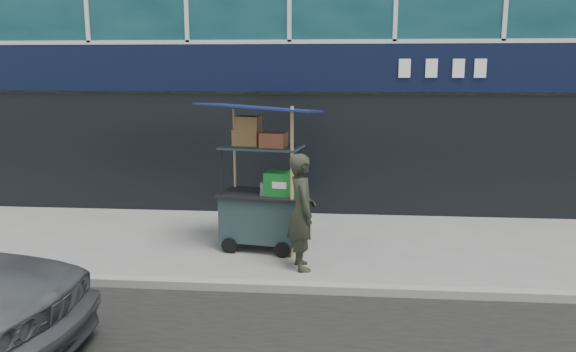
# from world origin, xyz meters

# --- Properties ---
(ground) EXTENTS (80.00, 80.00, 0.00)m
(ground) POSITION_xyz_m (0.00, 0.00, 0.00)
(ground) COLOR slate
(ground) RESTS_ON ground
(curb) EXTENTS (80.00, 0.18, 0.12)m
(curb) POSITION_xyz_m (0.00, -0.20, 0.06)
(curb) COLOR gray
(curb) RESTS_ON ground
(vendor_cart) EXTENTS (1.95, 1.53, 2.40)m
(vendor_cart) POSITION_xyz_m (-0.23, 1.58, 0.84)
(vendor_cart) COLOR #1A2A2C
(vendor_cart) RESTS_ON ground
(vendor_man) EXTENTS (0.57, 0.71, 1.71)m
(vendor_man) POSITION_xyz_m (0.45, 0.72, 0.86)
(vendor_man) COLOR #25291E
(vendor_man) RESTS_ON ground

